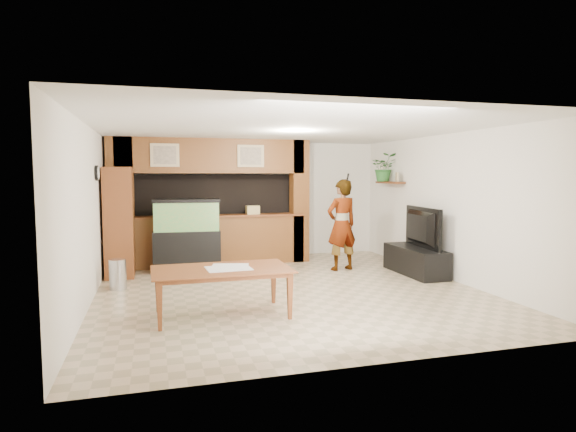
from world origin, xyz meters
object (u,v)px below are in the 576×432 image
object	(u,v)px
television	(416,227)
person	(342,225)
pantry_cabinet	(119,222)
aquarium	(187,236)
dining_table	(222,293)

from	to	relation	value
television	person	bearing A→B (deg)	62.63
television	person	xyz separation A→B (m)	(-1.20, 0.75, 0.00)
pantry_cabinet	aquarium	distance (m)	1.27
dining_table	person	bearing A→B (deg)	41.78
aquarium	television	xyz separation A→B (m)	(4.13, -1.44, 0.20)
dining_table	pantry_cabinet	bearing A→B (deg)	114.70
aquarium	person	bearing A→B (deg)	-9.43
aquarium	dining_table	distance (m)	3.20
pantry_cabinet	television	bearing A→B (deg)	-14.10
person	dining_table	xyz separation A→B (m)	(-2.69, -2.47, -0.57)
pantry_cabinet	television	size ratio (longest dim) A/B	1.53
aquarium	pantry_cabinet	bearing A→B (deg)	-171.45
pantry_cabinet	aquarium	world-z (taller)	pantry_cabinet
aquarium	television	distance (m)	4.38
aquarium	person	distance (m)	3.02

